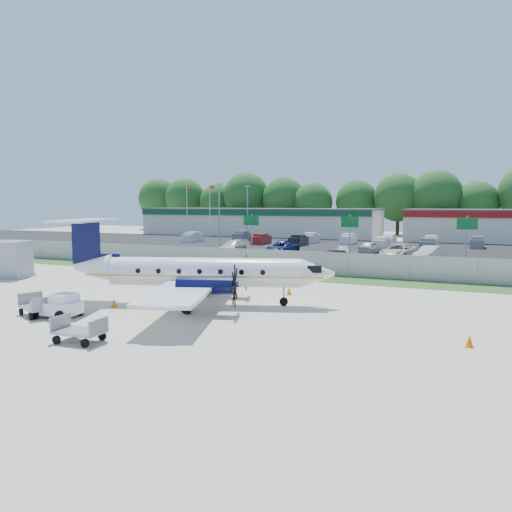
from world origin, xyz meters
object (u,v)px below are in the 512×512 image
at_px(baggage_cart_far, 79,331).
at_px(service_container, 11,261).
at_px(aircraft, 199,272).
at_px(pushback_tug, 59,306).
at_px(baggage_cart_near, 37,306).

relative_size(baggage_cart_far, service_container, 0.66).
relative_size(aircraft, pushback_tug, 6.77).
xyz_separation_m(pushback_tug, baggage_cart_far, (4.57, -3.34, -0.10)).
height_order(pushback_tug, service_container, service_container).
height_order(aircraft, baggage_cart_far, aircraft).
distance_m(pushback_tug, baggage_cart_far, 5.66).
bearing_deg(service_container, baggage_cart_near, -35.92).
distance_m(baggage_cart_far, service_container, 23.29).
xyz_separation_m(baggage_cart_far, service_container, (-19.39, 12.88, 0.89)).
relative_size(baggage_cart_near, service_container, 0.75).
bearing_deg(baggage_cart_far, baggage_cart_near, 152.14).
bearing_deg(baggage_cart_far, pushback_tug, 143.81).
xyz_separation_m(aircraft, service_container, (-19.96, 3.38, -0.58)).
bearing_deg(baggage_cart_near, aircraft, 44.51).
xyz_separation_m(aircraft, pushback_tug, (-5.14, -6.16, -1.37)).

